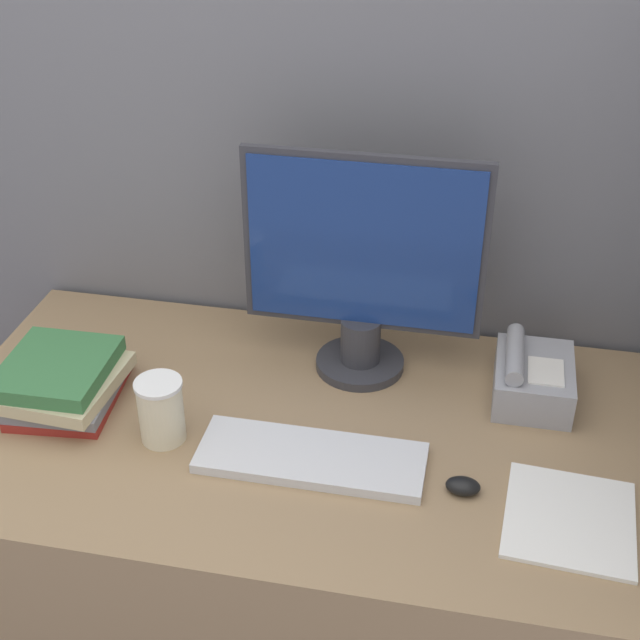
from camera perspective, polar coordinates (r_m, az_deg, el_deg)
name	(u,v)px	position (r m, az deg, el deg)	size (l,w,h in m)	color
cubicle_panel_rear	(333,255)	(2.05, 0.81, 4.17)	(1.81, 0.04, 1.77)	slate
desk	(294,554)	(2.03, -1.69, -14.77)	(1.41, 0.80, 0.73)	#937551
monitor	(363,273)	(1.81, 2.75, 3.05)	(0.49, 0.19, 0.49)	#333338
keyboard	(311,458)	(1.68, -0.57, -8.81)	(0.43, 0.15, 0.02)	silver
mouse	(463,486)	(1.64, 9.14, -10.44)	(0.06, 0.04, 0.03)	black
coffee_cup	(161,410)	(1.73, -10.14, -5.71)	(0.09, 0.09, 0.13)	beige
book_stack	(63,381)	(1.88, -16.15, -3.76)	(0.24, 0.28, 0.10)	maroon
desk_telephone	(532,378)	(1.87, 13.40, -3.64)	(0.16, 0.21, 0.12)	#99999E
paper_pile	(569,519)	(1.63, 15.68, -12.17)	(0.24, 0.25, 0.01)	white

